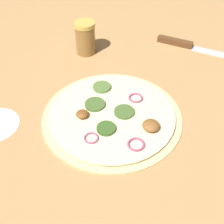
% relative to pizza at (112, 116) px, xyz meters
% --- Properties ---
extents(ground_plane, '(3.00, 3.00, 0.00)m').
position_rel_pizza_xyz_m(ground_plane, '(0.00, 0.00, -0.01)').
color(ground_plane, tan).
extents(pizza, '(0.34, 0.34, 0.03)m').
position_rel_pizza_xyz_m(pizza, '(0.00, 0.00, 0.00)').
color(pizza, beige).
rests_on(pizza, ground_plane).
extents(knife, '(0.17, 0.26, 0.02)m').
position_rel_pizza_xyz_m(knife, '(0.29, -0.27, 0.00)').
color(knife, silver).
rests_on(knife, ground_plane).
extents(spice_jar, '(0.06, 0.06, 0.10)m').
position_rel_pizza_xyz_m(spice_jar, '(0.30, 0.04, 0.04)').
color(spice_jar, olive).
rests_on(spice_jar, ground_plane).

